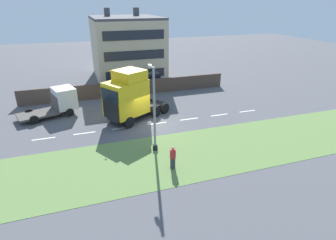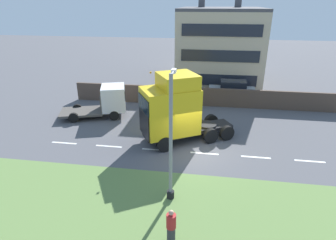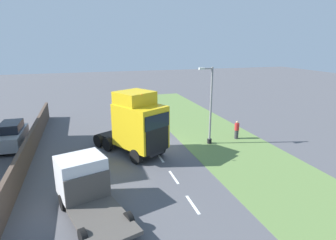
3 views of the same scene
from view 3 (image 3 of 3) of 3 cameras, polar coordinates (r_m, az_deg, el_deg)
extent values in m
plane|color=#515156|center=(22.90, -3.26, -5.26)|extent=(120.00, 120.00, 0.00)
cube|color=#607F42|center=(24.89, 10.31, -3.74)|extent=(7.00, 44.00, 0.01)
cube|color=white|center=(32.55, -7.56, 0.99)|extent=(0.16, 1.80, 0.00)
cube|color=white|center=(29.50, -6.52, -0.51)|extent=(0.16, 1.80, 0.00)
cube|color=white|center=(26.49, -5.26, -2.36)|extent=(0.16, 1.80, 0.00)
cube|color=white|center=(23.54, -3.66, -4.67)|extent=(0.16, 1.80, 0.00)
cube|color=white|center=(20.65, -1.60, -7.63)|extent=(0.16, 1.80, 0.00)
cube|color=white|center=(17.88, 1.16, -11.52)|extent=(0.16, 1.80, 0.00)
cube|color=white|center=(15.27, 5.03, -16.74)|extent=(0.16, 1.80, 0.00)
cube|color=#4C3D33|center=(22.43, -26.33, -5.07)|extent=(0.25, 24.00, 1.71)
cube|color=black|center=(21.87, -8.05, -4.56)|extent=(4.34, 6.24, 0.24)
cube|color=gold|center=(20.29, -5.68, -1.18)|extent=(3.88, 4.28, 3.06)
cube|color=black|center=(19.24, -2.13, -4.17)|extent=(1.85, 1.09, 1.71)
cube|color=black|center=(18.83, -2.17, -0.31)|extent=(1.96, 1.15, 0.98)
cube|color=gold|center=(20.20, -6.82, 4.51)|extent=(3.17, 3.15, 0.90)
sphere|color=orange|center=(18.49, -5.33, 5.15)|extent=(0.14, 0.14, 0.14)
cylinder|color=black|center=(22.90, -10.32, -3.25)|extent=(1.85, 1.85, 0.12)
cylinder|color=black|center=(21.04, -1.77, -5.66)|extent=(0.79, 1.06, 1.04)
cylinder|color=black|center=(19.63, -6.52, -7.37)|extent=(0.79, 1.06, 1.04)
cylinder|color=black|center=(23.41, -7.58, -3.55)|extent=(0.79, 1.06, 1.04)
cylinder|color=black|center=(22.15, -12.15, -4.90)|extent=(0.79, 1.06, 1.04)
cylinder|color=black|center=(24.37, -9.48, -2.85)|extent=(0.79, 1.06, 1.04)
cylinder|color=black|center=(23.17, -13.95, -4.09)|extent=(0.79, 1.06, 1.04)
cube|color=silver|center=(15.23, -17.17, -10.71)|extent=(2.70, 2.45, 2.00)
cube|color=black|center=(15.91, -18.33, -8.06)|extent=(1.90, 0.62, 0.72)
cube|color=#4C4742|center=(13.56, -13.20, -19.28)|extent=(3.17, 3.98, 0.18)
cube|color=#4C4742|center=(14.53, -15.88, -13.29)|extent=(2.17, 0.76, 1.40)
cylinder|color=black|center=(15.57, -20.60, -15.36)|extent=(0.47, 0.84, 0.80)
cylinder|color=black|center=(16.05, -13.18, -13.73)|extent=(0.47, 0.84, 0.80)
cylinder|color=black|center=(12.96, -16.87, -21.95)|extent=(0.47, 0.84, 0.80)
cylinder|color=black|center=(13.53, -7.94, -19.55)|extent=(0.47, 0.84, 0.80)
cube|color=#9EA3A8|center=(25.51, -29.08, -3.17)|extent=(1.77, 4.40, 1.06)
cube|color=black|center=(25.37, -29.29, -1.21)|extent=(1.48, 2.43, 0.70)
cylinder|color=black|center=(24.16, -27.78, -5.18)|extent=(0.21, 0.64, 0.64)
cylinder|color=black|center=(26.80, -26.64, -3.09)|extent=(0.21, 0.64, 0.64)
cylinder|color=black|center=(27.16, -29.97, -3.30)|extent=(0.21, 0.64, 0.64)
cylinder|color=black|center=(23.57, 8.40, -4.27)|extent=(0.37, 0.37, 0.40)
cylinder|color=gray|center=(22.75, 8.70, 2.70)|extent=(0.17, 0.17, 6.27)
cylinder|color=gray|center=(22.08, 7.95, 10.34)|extent=(0.90, 0.12, 0.12)
cube|color=silver|center=(21.90, 6.86, 10.33)|extent=(0.44, 0.20, 0.16)
cylinder|color=#333338|center=(25.10, 13.72, -2.85)|extent=(0.34, 0.34, 0.78)
cylinder|color=#B22626|center=(24.89, 13.82, -1.33)|extent=(0.39, 0.39, 0.62)
sphere|color=tan|center=(24.78, 13.88, -0.42)|extent=(0.21, 0.21, 0.21)
camera|label=1|loc=(31.34, 46.49, 14.97)|focal=30.00mm
camera|label=2|loc=(29.99, 28.30, 15.48)|focal=30.00mm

